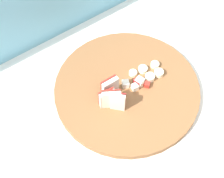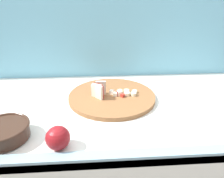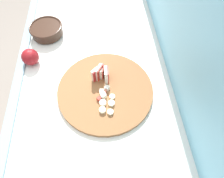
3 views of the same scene
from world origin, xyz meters
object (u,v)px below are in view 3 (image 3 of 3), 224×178
at_px(apple_dice_pile, 103,93).
at_px(ceramic_bowl, 47,30).
at_px(cutting_board, 105,91).
at_px(whole_apple, 30,57).
at_px(apple_wedge_fan, 101,73).
at_px(banana_slice_rows, 106,104).

distance_m(apple_dice_pile, ceramic_bowl, 0.47).
relative_size(cutting_board, whole_apple, 5.24).
bearing_deg(whole_apple, cutting_board, 59.91).
xyz_separation_m(apple_wedge_fan, whole_apple, (-0.13, -0.31, -0.01)).
distance_m(apple_wedge_fan, ceramic_bowl, 0.40).
xyz_separation_m(banana_slice_rows, ceramic_bowl, (-0.44, -0.27, 0.01)).
bearing_deg(cutting_board, apple_wedge_fan, -169.35).
relative_size(apple_dice_pile, ceramic_bowl, 0.45).
relative_size(ceramic_bowl, whole_apple, 2.17).
height_order(cutting_board, apple_dice_pile, apple_dice_pile).
height_order(apple_dice_pile, ceramic_bowl, ceramic_bowl).
bearing_deg(ceramic_bowl, cutting_board, 36.17).
relative_size(apple_wedge_fan, whole_apple, 0.97).
relative_size(cutting_board, apple_dice_pile, 5.42).
bearing_deg(banana_slice_rows, cutting_board, 179.32).
bearing_deg(apple_dice_pile, cutting_board, 160.07).
xyz_separation_m(apple_wedge_fan, apple_dice_pile, (0.08, 0.00, -0.02)).
bearing_deg(whole_apple, apple_dice_pile, 56.11).
bearing_deg(banana_slice_rows, apple_dice_pile, -170.09).
height_order(apple_dice_pile, whole_apple, whole_apple).
height_order(cutting_board, apple_wedge_fan, apple_wedge_fan).
distance_m(apple_wedge_fan, whole_apple, 0.34).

